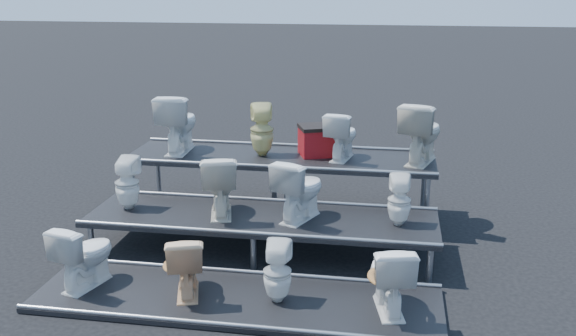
% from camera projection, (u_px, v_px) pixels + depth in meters
% --- Properties ---
extents(ground, '(80.00, 80.00, 0.00)m').
position_uv_depth(ground, '(262.00, 251.00, 7.85)').
color(ground, black).
rests_on(ground, ground).
extents(tier_front, '(4.20, 1.20, 0.06)m').
position_uv_depth(tier_front, '(236.00, 300.00, 6.61)').
color(tier_front, black).
rests_on(tier_front, ground).
extents(tier_mid, '(4.20, 1.20, 0.46)m').
position_uv_depth(tier_mid, '(262.00, 234.00, 7.78)').
color(tier_mid, black).
rests_on(tier_mid, ground).
extents(tier_back, '(4.20, 1.20, 0.86)m').
position_uv_depth(tier_back, '(281.00, 185.00, 8.95)').
color(tier_back, black).
rests_on(tier_back, ground).
extents(toilet_0, '(0.57, 0.78, 0.71)m').
position_uv_depth(toilet_0, '(85.00, 254.00, 6.76)').
color(toilet_0, white).
rests_on(toilet_0, tier_front).
extents(toilet_1, '(0.55, 0.74, 0.67)m').
position_uv_depth(toilet_1, '(186.00, 264.00, 6.59)').
color(toilet_1, '#EBBC8A').
rests_on(toilet_1, tier_front).
extents(toilet_2, '(0.29, 0.30, 0.64)m').
position_uv_depth(toilet_2, '(277.00, 272.00, 6.44)').
color(toilet_2, white).
rests_on(toilet_2, tier_front).
extents(toilet_3, '(0.54, 0.78, 0.73)m').
position_uv_depth(toilet_3, '(389.00, 276.00, 6.25)').
color(toilet_3, white).
rests_on(toilet_3, tier_front).
extents(toilet_4, '(0.30, 0.31, 0.66)m').
position_uv_depth(toilet_4, '(127.00, 183.00, 7.89)').
color(toilet_4, white).
rests_on(toilet_4, tier_mid).
extents(toilet_5, '(0.60, 0.83, 0.76)m').
position_uv_depth(toilet_5, '(220.00, 184.00, 7.69)').
color(toilet_5, beige).
rests_on(toilet_5, tier_mid).
extents(toilet_6, '(0.66, 0.83, 0.74)m').
position_uv_depth(toilet_6, '(300.00, 189.00, 7.54)').
color(toilet_6, white).
rests_on(toilet_6, tier_mid).
extents(toilet_7, '(0.27, 0.28, 0.60)m').
position_uv_depth(toilet_7, '(399.00, 200.00, 7.37)').
color(toilet_7, white).
rests_on(toilet_7, tier_mid).
extents(toilet_8, '(0.49, 0.82, 0.83)m').
position_uv_depth(toilet_8, '(178.00, 123.00, 8.94)').
color(toilet_8, white).
rests_on(toilet_8, tier_back).
extents(toilet_9, '(0.39, 0.40, 0.72)m').
position_uv_depth(toilet_9, '(262.00, 130.00, 8.77)').
color(toilet_9, '#D4CD88').
rests_on(toilet_9, tier_back).
extents(toilet_10, '(0.48, 0.70, 0.65)m').
position_uv_depth(toilet_10, '(342.00, 135.00, 8.61)').
color(toilet_10, white).
rests_on(toilet_10, tier_back).
extents(toilet_11, '(0.68, 0.90, 0.82)m').
position_uv_depth(toilet_11, '(422.00, 132.00, 8.42)').
color(toilet_11, beige).
rests_on(toilet_11, tier_back).
extents(red_crate, '(0.63, 0.57, 0.37)m').
position_uv_depth(red_crate, '(319.00, 142.00, 8.83)').
color(red_crate, maroon).
rests_on(red_crate, tier_back).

